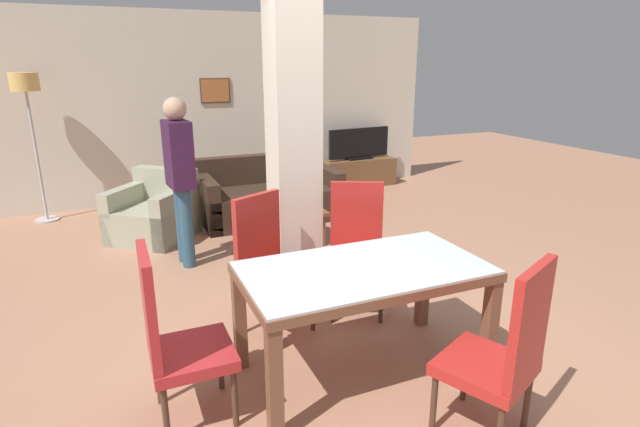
# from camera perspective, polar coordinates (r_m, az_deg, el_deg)

# --- Properties ---
(ground_plane) EXTENTS (18.00, 18.00, 0.00)m
(ground_plane) POSITION_cam_1_polar(r_m,az_deg,el_deg) (3.58, 4.73, -17.45)
(ground_plane) COLOR #AC775A
(back_wall) EXTENTS (7.20, 0.09, 2.70)m
(back_wall) POSITION_cam_1_polar(r_m,az_deg,el_deg) (7.72, -12.76, 11.68)
(back_wall) COLOR beige
(back_wall) RESTS_ON ground_plane
(divider_pillar) EXTENTS (0.39, 0.35, 2.70)m
(divider_pillar) POSITION_cam_1_polar(r_m,az_deg,el_deg) (4.21, -3.04, 7.80)
(divider_pillar) COLOR beige
(divider_pillar) RESTS_ON ground_plane
(dining_table) EXTENTS (1.57, 0.85, 0.77)m
(dining_table) POSITION_cam_1_polar(r_m,az_deg,el_deg) (3.28, 4.99, -8.72)
(dining_table) COLOR brown
(dining_table) RESTS_ON ground_plane
(dining_chair_far_right) EXTENTS (0.61, 0.61, 1.07)m
(dining_chair_far_right) POSITION_cam_1_polar(r_m,az_deg,el_deg) (4.17, 4.21, -3.69)
(dining_chair_far_right) COLOR #B02320
(dining_chair_far_right) RESTS_ON ground_plane
(dining_chair_head_left) EXTENTS (0.46, 0.46, 1.07)m
(dining_chair_head_left) POSITION_cam_1_polar(r_m,az_deg,el_deg) (2.99, -16.36, -13.23)
(dining_chair_head_left) COLOR #B22729
(dining_chair_head_left) RESTS_ON ground_plane
(dining_chair_near_right) EXTENTS (0.61, 0.61, 1.07)m
(dining_chair_near_right) POSITION_cam_1_polar(r_m,az_deg,el_deg) (2.91, 20.25, -14.53)
(dining_chair_near_right) COLOR #B52420
(dining_chair_near_right) RESTS_ON ground_plane
(dining_chair_far_left) EXTENTS (0.62, 0.62, 1.07)m
(dining_chair_far_left) POSITION_cam_1_polar(r_m,az_deg,el_deg) (3.84, -5.92, -5.61)
(dining_chair_far_left) COLOR #B22B24
(dining_chair_far_left) RESTS_ON ground_plane
(sofa) EXTENTS (1.79, 0.93, 0.80)m
(sofa) POSITION_cam_1_polar(r_m,az_deg,el_deg) (6.68, -5.89, 1.83)
(sofa) COLOR #38271C
(sofa) RESTS_ON ground_plane
(armchair) EXTENTS (1.16, 1.16, 0.78)m
(armchair) POSITION_cam_1_polar(r_m,az_deg,el_deg) (6.22, -18.41, -0.14)
(armchair) COLOR #A5A78B
(armchair) RESTS_ON ground_plane
(coffee_table) EXTENTS (0.56, 0.54, 0.40)m
(coffee_table) POSITION_cam_1_polar(r_m,az_deg,el_deg) (5.75, -2.50, -1.37)
(coffee_table) COLOR brown
(coffee_table) RESTS_ON ground_plane
(bottle) EXTENTS (0.07, 0.07, 0.25)m
(bottle) POSITION_cam_1_polar(r_m,az_deg,el_deg) (5.71, -3.28, 1.52)
(bottle) COLOR #B2B7BC
(bottle) RESTS_ON coffee_table
(tv_stand) EXTENTS (1.24, 0.40, 0.46)m
(tv_stand) POSITION_cam_1_polar(r_m,az_deg,el_deg) (8.41, 4.40, 4.72)
(tv_stand) COLOR brown
(tv_stand) RESTS_ON ground_plane
(tv_screen) EXTENTS (1.12, 0.24, 0.51)m
(tv_screen) POSITION_cam_1_polar(r_m,az_deg,el_deg) (8.32, 4.47, 7.92)
(tv_screen) COLOR black
(tv_screen) RESTS_ON tv_stand
(floor_lamp) EXTENTS (0.33, 0.33, 1.89)m
(floor_lamp) POSITION_cam_1_polar(r_m,az_deg,el_deg) (7.26, -30.50, 11.40)
(floor_lamp) COLOR #B7B7BC
(floor_lamp) RESTS_ON ground_plane
(standing_person) EXTENTS (0.26, 0.40, 1.70)m
(standing_person) POSITION_cam_1_polar(r_m,az_deg,el_deg) (5.13, -15.72, 4.68)
(standing_person) COLOR #2D506A
(standing_person) RESTS_ON ground_plane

